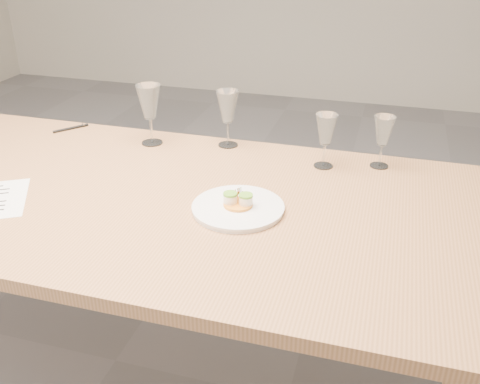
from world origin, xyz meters
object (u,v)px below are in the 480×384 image
(dining_table, at_px, (93,203))
(wine_glass_0, at_px, (149,103))
(wine_glass_2, at_px, (326,131))
(ballpoint_pen, at_px, (71,128))
(dinner_plate, at_px, (238,207))
(wine_glass_3, at_px, (383,132))
(wine_glass_1, at_px, (228,108))

(dining_table, xyz_separation_m, wine_glass_0, (0.04, 0.38, 0.22))
(wine_glass_0, xyz_separation_m, wine_glass_2, (0.65, -0.03, -0.03))
(ballpoint_pen, relative_size, wine_glass_2, 0.65)
(ballpoint_pen, bearing_deg, dinner_plate, -80.72)
(dining_table, relative_size, dinner_plate, 8.98)
(dining_table, distance_m, dinner_plate, 0.51)
(ballpoint_pen, relative_size, wine_glass_3, 0.67)
(dining_table, distance_m, wine_glass_2, 0.79)
(dinner_plate, relative_size, wine_glass_3, 1.50)
(dining_table, distance_m, wine_glass_0, 0.44)
(dining_table, bearing_deg, wine_glass_2, 26.66)
(dining_table, distance_m, ballpoint_pen, 0.54)
(ballpoint_pen, distance_m, wine_glass_2, 1.03)
(ballpoint_pen, height_order, wine_glass_3, wine_glass_3)
(dining_table, distance_m, wine_glass_1, 0.58)
(ballpoint_pen, bearing_deg, wine_glass_3, -53.21)
(ballpoint_pen, relative_size, wine_glass_0, 0.54)
(ballpoint_pen, xyz_separation_m, wine_glass_2, (1.02, -0.07, 0.12))
(wine_glass_3, bearing_deg, wine_glass_0, -178.36)
(wine_glass_1, relative_size, wine_glass_3, 1.16)
(dinner_plate, height_order, wine_glass_2, wine_glass_2)
(wine_glass_0, relative_size, wine_glass_3, 1.25)
(wine_glass_3, bearing_deg, ballpoint_pen, 179.06)
(dining_table, xyz_separation_m, wine_glass_3, (0.87, 0.40, 0.19))
(dining_table, xyz_separation_m, wine_glass_2, (0.69, 0.35, 0.20))
(dining_table, height_order, wine_glass_0, wine_glass_0)
(dining_table, relative_size, wine_glass_2, 13.01)
(wine_glass_2, bearing_deg, wine_glass_1, 166.36)
(wine_glass_1, bearing_deg, dining_table, -126.47)
(dining_table, height_order, ballpoint_pen, ballpoint_pen)
(ballpoint_pen, distance_m, wine_glass_3, 1.21)
(dining_table, distance_m, wine_glass_3, 0.98)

